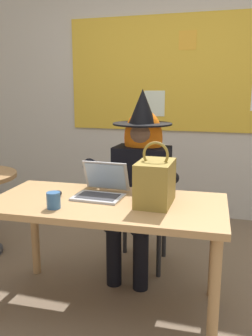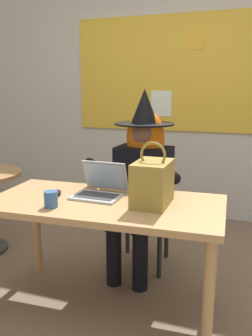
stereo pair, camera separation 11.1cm
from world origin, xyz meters
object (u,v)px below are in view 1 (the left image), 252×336
Objects in this scene: desk_main at (107,215)px; coffee_mug at (54,200)px; laptop at (101,189)px; computer_mouse at (57,194)px; chair_at_desk at (143,202)px; handbag at (155,182)px; person_costumed at (140,172)px.

coffee_mug is (-0.25, -0.21, 0.14)m from desk_main.
laptop reaches higher than computer_mouse.
chair_at_desk is 2.37× the size of handbag.
handbag reaches higher than desk_main.
chair_at_desk is 0.84m from computer_mouse.
laptop is (-0.07, 0.10, 0.14)m from desk_main.
desk_main is 1.06× the size of person_costumed.
coffee_mug is at bearing -155.74° from handbag.
chair_at_desk reaches higher than coffee_mug.
chair_at_desk is at bearing 109.61° from handbag.
person_costumed reaches higher than computer_mouse.
handbag is (0.24, -0.67, 0.36)m from chair_at_desk.
laptop is at bearing 126.58° from desk_main.
laptop is 3.00× the size of computer_mouse.
chair_at_desk is 2.87× the size of laptop.
handbag reaches higher than coffee_mug.
computer_mouse is at bearing -33.12° from chair_at_desk.
desk_main is 1.65× the size of chair_at_desk.
person_costumed reaches higher than laptop.
chair_at_desk is 9.41× the size of coffee_mug.
person_costumed is (0.06, 0.59, 0.15)m from desk_main.
person_costumed is 0.70m from computer_mouse.
computer_mouse is (-0.40, -0.58, -0.04)m from person_costumed.
person_costumed is 0.60m from handbag.
computer_mouse is at bearing 112.75° from coffee_mug.
computer_mouse is at bearing -177.27° from handbag.
laptop is at bearing 1.76° from computer_mouse.
handbag is at bearing 24.26° from coffee_mug.
chair_at_desk is at bearing 79.77° from laptop.
computer_mouse is (-0.39, -0.70, 0.24)m from chair_at_desk.
handbag is at bearing -14.25° from computer_mouse.
laptop is 0.38m from handbag.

